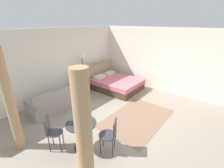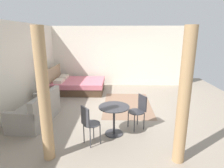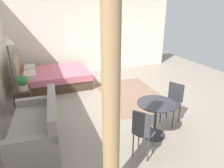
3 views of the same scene
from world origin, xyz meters
name	(u,v)px [view 2 (image 2 of 3)]	position (x,y,z in m)	size (l,w,h in m)	color
ground_plane	(116,107)	(0.00, 0.00, -0.01)	(8.83, 9.06, 0.02)	gray
wall_back	(22,66)	(0.00, 3.03, 1.35)	(8.83, 0.12, 2.71)	silver
wall_right	(117,56)	(2.91, 0.00, 1.35)	(0.12, 6.06, 2.71)	silver
area_rug	(127,105)	(0.23, -0.37, 0.00)	(2.43, 1.58, 0.01)	#7F604C
bed	(77,85)	(1.73, 1.66, 0.27)	(1.69, 2.11, 1.05)	#473323
couch	(37,112)	(-1.13, 2.15, 0.28)	(1.64, 0.91, 0.83)	gray
nightstand	(46,96)	(0.28, 2.46, 0.27)	(0.48, 0.37, 0.54)	#38281E
potted_plant	(44,83)	(0.18, 2.42, 0.75)	(0.25, 0.25, 0.38)	tan
floor_lamp	(41,59)	(0.69, 2.65, 1.49)	(0.33, 0.33, 1.73)	#3F3F44
balcony_table	(114,115)	(-1.71, 0.03, 0.50)	(0.72, 0.72, 0.71)	#2D2D33
cafe_chair_near_window	(139,108)	(-1.37, -0.59, 0.52)	(0.56, 0.56, 0.86)	#2D2D33
cafe_chair_near_couch	(89,122)	(-2.18, 0.56, 0.54)	(0.52, 0.52, 0.89)	#3F3F44
curtain_left	(184,99)	(-2.66, -1.21, 1.24)	(0.21, 0.21, 2.48)	tan
curtain_right	(44,97)	(-2.66, 1.27, 1.24)	(0.21, 0.21, 2.48)	tan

